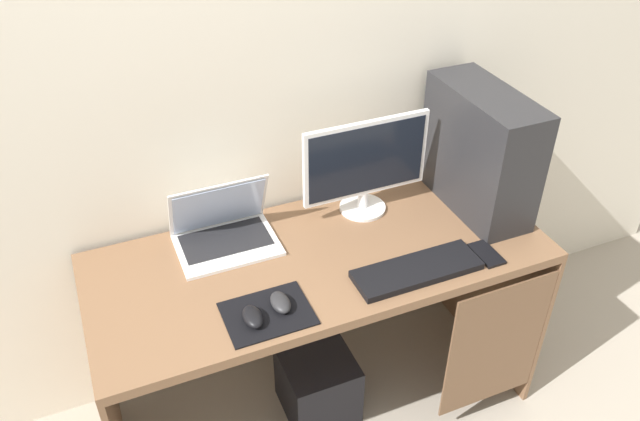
# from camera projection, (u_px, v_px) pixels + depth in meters

# --- Properties ---
(ground_plane) EXTENTS (8.00, 8.00, 0.00)m
(ground_plane) POSITION_uv_depth(u_px,v_px,m) (320.00, 399.00, 2.58)
(ground_plane) COLOR #9E9384
(wall_back) EXTENTS (4.00, 0.05, 2.60)m
(wall_back) POSITION_uv_depth(u_px,v_px,m) (278.00, 60.00, 2.09)
(wall_back) COLOR beige
(wall_back) RESTS_ON ground_plane
(desk) EXTENTS (1.53, 0.64, 0.76)m
(desk) POSITION_uv_depth(u_px,v_px,m) (326.00, 288.00, 2.22)
(desk) COLOR brown
(desk) RESTS_ON ground_plane
(pc_tower) EXTENTS (0.19, 0.48, 0.44)m
(pc_tower) POSITION_uv_depth(u_px,v_px,m) (480.00, 151.00, 2.25)
(pc_tower) COLOR #232326
(pc_tower) RESTS_ON desk
(monitor) EXTENTS (0.47, 0.17, 0.36)m
(monitor) POSITION_uv_depth(u_px,v_px,m) (366.00, 165.00, 2.23)
(monitor) COLOR white
(monitor) RESTS_ON desk
(laptop) EXTENTS (0.33, 0.25, 0.23)m
(laptop) POSITION_uv_depth(u_px,v_px,m) (224.00, 231.00, 2.16)
(laptop) COLOR white
(laptop) RESTS_ON desk
(keyboard) EXTENTS (0.42, 0.14, 0.02)m
(keyboard) POSITION_uv_depth(u_px,v_px,m) (417.00, 270.00, 2.05)
(keyboard) COLOR black
(keyboard) RESTS_ON desk
(mousepad) EXTENTS (0.26, 0.20, 0.00)m
(mousepad) POSITION_uv_depth(u_px,v_px,m) (268.00, 314.00, 1.91)
(mousepad) COLOR black
(mousepad) RESTS_ON desk
(mouse_left) EXTENTS (0.06, 0.10, 0.03)m
(mouse_left) POSITION_uv_depth(u_px,v_px,m) (280.00, 302.00, 1.92)
(mouse_left) COLOR #232326
(mouse_left) RESTS_ON mousepad
(mouse_right) EXTENTS (0.06, 0.10, 0.03)m
(mouse_right) POSITION_uv_depth(u_px,v_px,m) (253.00, 317.00, 1.87)
(mouse_right) COLOR black
(mouse_right) RESTS_ON mousepad
(cell_phone) EXTENTS (0.07, 0.13, 0.01)m
(cell_phone) POSITION_uv_depth(u_px,v_px,m) (486.00, 254.00, 2.13)
(cell_phone) COLOR black
(cell_phone) RESTS_ON desk
(subwoofer) EXTENTS (0.27, 0.27, 0.27)m
(subwoofer) POSITION_uv_depth(u_px,v_px,m) (318.00, 384.00, 2.47)
(subwoofer) COLOR black
(subwoofer) RESTS_ON ground_plane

